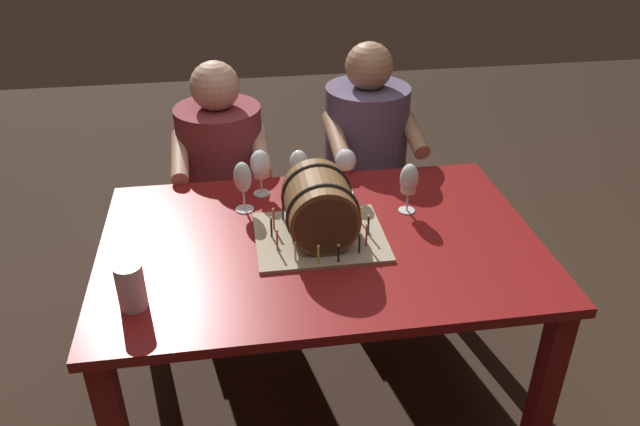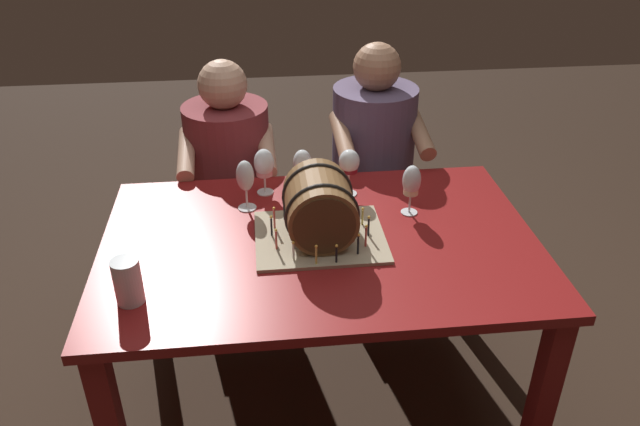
{
  "view_description": "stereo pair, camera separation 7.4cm",
  "coord_description": "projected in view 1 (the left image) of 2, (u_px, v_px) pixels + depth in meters",
  "views": [
    {
      "loc": [
        -0.27,
        -1.76,
        1.9
      ],
      "look_at": [
        0.0,
        0.01,
        0.84
      ],
      "focal_mm": 35.02,
      "sensor_mm": 36.0,
      "label": 1
    },
    {
      "loc": [
        -0.2,
        -1.77,
        1.9
      ],
      "look_at": [
        0.0,
        0.01,
        0.84
      ],
      "focal_mm": 35.02,
      "sensor_mm": 36.0,
      "label": 2
    }
  ],
  "objects": [
    {
      "name": "wine_glass_red",
      "position": [
        346.0,
        163.0,
        2.33
      ],
      "size": [
        0.08,
        0.08,
        0.18
      ],
      "color": "white",
      "rests_on": "dining_table"
    },
    {
      "name": "ground_plane",
      "position": [
        320.0,
        395.0,
        2.5
      ],
      "size": [
        8.0,
        8.0,
        0.0
      ],
      "primitive_type": "plane",
      "color": "#332319"
    },
    {
      "name": "person_seated_left",
      "position": [
        224.0,
        192.0,
        2.82
      ],
      "size": [
        0.41,
        0.48,
        1.15
      ],
      "color": "#4C1B1E",
      "rests_on": "ground"
    },
    {
      "name": "person_seated_right",
      "position": [
        365.0,
        177.0,
        2.89
      ],
      "size": [
        0.41,
        0.49,
        1.2
      ],
      "color": "#372D40",
      "rests_on": "ground"
    },
    {
      "name": "wine_glass_empty",
      "position": [
        243.0,
        179.0,
        2.22
      ],
      "size": [
        0.07,
        0.07,
        0.19
      ],
      "color": "white",
      "rests_on": "dining_table"
    },
    {
      "name": "wine_glass_amber",
      "position": [
        299.0,
        165.0,
        2.33
      ],
      "size": [
        0.07,
        0.07,
        0.18
      ],
      "color": "white",
      "rests_on": "dining_table"
    },
    {
      "name": "dining_table",
      "position": [
        320.0,
        263.0,
        2.17
      ],
      "size": [
        1.48,
        0.97,
        0.74
      ],
      "color": "maroon",
      "rests_on": "ground"
    },
    {
      "name": "wine_glass_rose",
      "position": [
        260.0,
        166.0,
        2.33
      ],
      "size": [
        0.08,
        0.08,
        0.18
      ],
      "color": "white",
      "rests_on": "dining_table"
    },
    {
      "name": "wine_glass_white",
      "position": [
        409.0,
        181.0,
        2.22
      ],
      "size": [
        0.07,
        0.07,
        0.19
      ],
      "color": "white",
      "rests_on": "dining_table"
    },
    {
      "name": "beer_pint",
      "position": [
        131.0,
        288.0,
        1.78
      ],
      "size": [
        0.08,
        0.08,
        0.14
      ],
      "color": "white",
      "rests_on": "dining_table"
    },
    {
      "name": "barrel_cake",
      "position": [
        320.0,
        210.0,
        2.07
      ],
      "size": [
        0.44,
        0.36,
        0.25
      ],
      "color": "tan",
      "rests_on": "dining_table"
    }
  ]
}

